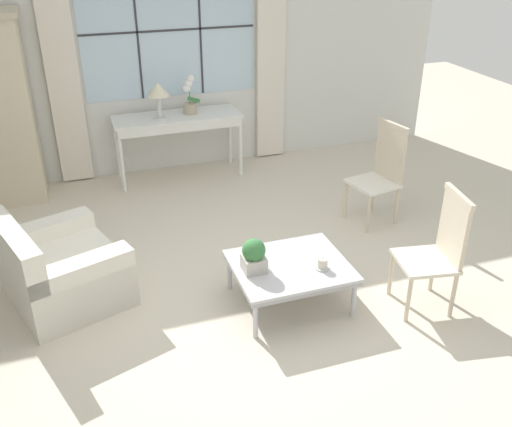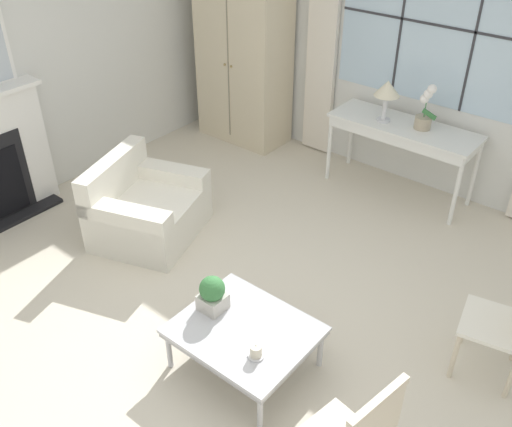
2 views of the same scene
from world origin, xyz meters
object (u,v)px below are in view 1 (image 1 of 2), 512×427
Objects in this scene: potted_orchid at (190,98)px; coffee_table at (290,268)px; console_table at (177,122)px; pillar_candle at (322,264)px; table_lamp at (158,91)px; accent_chair_wooden at (439,246)px; armchair_upholstered at (61,271)px; side_chair_wooden at (382,169)px; potted_plant_small at (254,255)px.

potted_orchid is 0.49× the size of coffee_table.
pillar_candle is (0.53, -3.06, -0.29)m from console_table.
table_lamp is 0.42× the size of accent_chair_wooden.
armchair_upholstered is 1.19× the size of accent_chair_wooden.
side_chair_wooden is 1.85m from coffee_table.
armchair_upholstered is at bearing 159.16° from coffee_table.
coffee_table is at bearing -83.95° from console_table.
potted_plant_small is (-1.78, -1.08, -0.07)m from side_chair_wooden.
accent_chair_wooden reaches higher than pillar_candle.
coffee_table is (0.31, -2.92, -0.37)m from console_table.
table_lamp reaches higher than accent_chair_wooden.
coffee_table is at bearing 146.73° from pillar_candle.
side_chair_wooden is 1.13× the size of coffee_table.
armchair_upholstered is 3.14m from accent_chair_wooden.
console_table is 2.91m from potted_plant_small.
accent_chair_wooden is (1.64, -3.27, -0.56)m from table_lamp.
potted_orchid is 2.98m from potted_plant_small.
pillar_candle is at bearing 163.33° from accent_chair_wooden.
coffee_table is 0.28m from pillar_candle.
side_chair_wooden is at bearing -41.48° from table_lamp.
potted_orchid is at bearing 13.74° from table_lamp.
side_chair_wooden reaches higher than accent_chair_wooden.
table_lamp is 2.71m from side_chair_wooden.
table_lamp reaches higher than pillar_candle.
potted_plant_small is 0.57m from pillar_candle.
potted_orchid is 0.38× the size of armchair_upholstered.
accent_chair_wooden is at bearing -63.31° from table_lamp.
accent_chair_wooden is (1.43, -3.33, -0.14)m from console_table.
side_chair_wooden reaches higher than armchair_upholstered.
accent_chair_wooden is 3.64× the size of potted_plant_small.
potted_plant_small is at bearing -85.75° from table_lamp.
console_table is 1.26× the size of armchair_upholstered.
potted_orchid reaches higher than accent_chair_wooden.
table_lamp is 0.41× the size of side_chair_wooden.
potted_orchid reaches higher than potted_plant_small.
side_chair_wooden reaches higher than potted_plant_small.
console_table is 1.63× the size of coffee_table.
side_chair_wooden is at bearing 44.96° from pillar_candle.
table_lamp is 3.17m from pillar_candle.
table_lamp reaches higher than console_table.
coffee_table is at bearing 159.68° from accent_chair_wooden.
potted_orchid is (0.18, 0.03, 0.27)m from console_table.
potted_orchid is 1.65× the size of potted_plant_small.
potted_plant_small is (0.21, -2.84, -0.61)m from table_lamp.
accent_chair_wooden is at bearing -102.86° from side_chair_wooden.
console_table is at bearing 16.21° from table_lamp.
armchair_upholstered is (-1.50, -2.23, -0.45)m from console_table.
side_chair_wooden is 1.04× the size of accent_chair_wooden.
potted_plant_small reaches higher than coffee_table.
potted_orchid is at bearing 10.66° from console_table.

